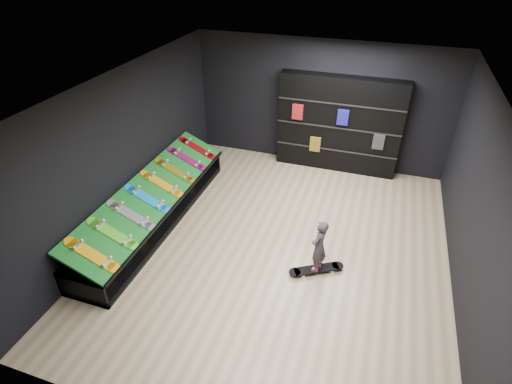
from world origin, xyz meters
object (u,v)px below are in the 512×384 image
(floor_skateboard, at_px, (316,270))
(child, at_px, (318,255))
(display_rack, at_px, (156,211))
(back_shelving, at_px, (339,125))

(floor_skateboard, xyz_separation_m, child, (0.00, 0.00, 0.35))
(floor_skateboard, bearing_deg, display_rack, 142.62)
(back_shelving, bearing_deg, floor_skateboard, -85.48)
(back_shelving, height_order, child, back_shelving)
(display_rack, distance_m, back_shelving, 4.60)
(child, bearing_deg, back_shelving, -159.27)
(back_shelving, bearing_deg, display_rack, -132.62)
(display_rack, distance_m, floor_skateboard, 3.38)
(display_rack, height_order, back_shelving, back_shelving)
(display_rack, distance_m, child, 3.38)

